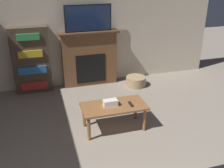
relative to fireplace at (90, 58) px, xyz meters
The scene contains 8 objects.
wall_back 0.77m from the fireplace, 128.30° to the left, with size 5.97×0.06×2.70m.
fireplace is the anchor object (origin of this frame).
tv 0.86m from the fireplace, 90.00° to the right, with size 0.96×0.03×0.54m.
coffee_table 1.87m from the fireplace, 90.22° to the right, with size 1.02×0.51×0.43m.
tissue_box 1.86m from the fireplace, 91.99° to the right, with size 0.22×0.12×0.10m.
remote_control 1.94m from the fireplace, 82.47° to the right, with size 0.04×0.15×0.02m.
bookshelf 1.21m from the fireplace, behind, with size 0.74×0.29×1.36m.
storage_basket 1.13m from the fireplace, 22.58° to the right, with size 0.43×0.43×0.21m.
Camera 1 is at (-0.94, -0.67, 2.42)m, focal length 42.00 mm.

